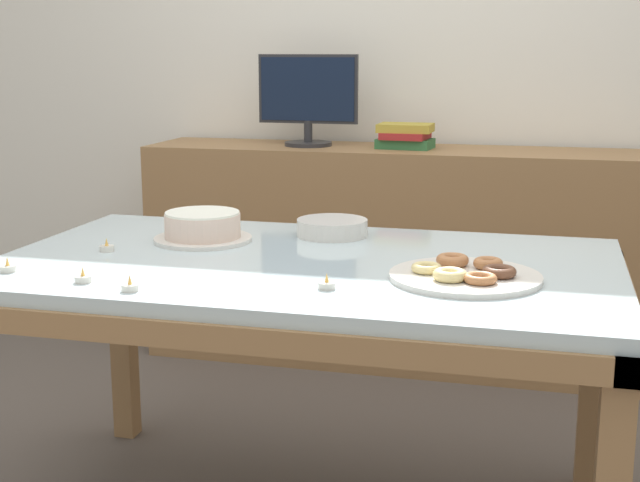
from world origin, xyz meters
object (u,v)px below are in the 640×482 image
Objects in this scene: tealight_left_edge at (327,285)px; computer_monitor at (308,100)px; plate_stack at (332,228)px; tealight_centre at (107,248)px; pastry_platter at (466,274)px; tealight_near_cakes at (8,268)px; book_stack at (405,136)px; cake_chocolate_round at (203,228)px; tealight_near_front at (130,287)px; tealight_right_edge at (83,278)px.

computer_monitor is at bearing 106.62° from tealight_left_edge.
plate_stack is (0.37, -1.10, -0.31)m from computer_monitor.
tealight_left_edge is at bearing -18.65° from tealight_centre.
pastry_platter is 9.18× the size of tealight_near_cakes.
plate_stack is at bearing 42.84° from tealight_near_cakes.
tealight_left_edge is (0.09, -1.69, -0.19)m from book_stack.
cake_chocolate_round is 0.38m from plate_stack.
cake_chocolate_round reaches higher than tealight_near_front.
cake_chocolate_round is at bearing -88.67° from computer_monitor.
tealight_centre is at bearing -96.85° from computer_monitor.
book_stack is 5.84× the size of tealight_centre.
pastry_platter is at bearing -3.70° from tealight_centre.
cake_chocolate_round is at bearing 54.20° from tealight_near_cakes.
tealight_right_edge is (-0.58, -0.09, 0.00)m from tealight_left_edge.
computer_monitor is 1.30m from cake_chocolate_round.
plate_stack is at bearing -92.02° from book_stack.
book_stack reaches higher than tealight_near_cakes.
tealight_near_front is at bearing -163.13° from tealight_left_edge.
pastry_platter is 0.79m from tealight_near_front.
tealight_near_front and tealight_right_edge have the same top height.
tealight_near_cakes is at bearing -115.49° from tealight_centre.
tealight_left_edge is at bearing -77.47° from plate_stack.
tealight_near_front is at bearing -13.35° from tealight_near_cakes.
tealight_right_edge is at bearing -101.18° from cake_chocolate_round.
tealight_centre and tealight_right_edge have the same top height.
book_stack is 5.84× the size of tealight_right_edge.
book_stack is 1.11× the size of plate_stack.
tealight_centre is at bearing -111.92° from book_stack.
cake_chocolate_round is 7.07× the size of tealight_right_edge.
computer_monitor reaches higher than tealight_left_edge.
tealight_centre is 1.00× the size of tealight_right_edge.
tealight_left_edge is 0.81m from tealight_near_cakes.
tealight_near_cakes is 1.00× the size of tealight_centre.
tealight_left_edge is at bearing -73.38° from computer_monitor.
computer_monitor reaches higher than tealight_near_front.
tealight_near_cakes is at bearing -177.05° from tealight_left_edge.
book_stack is 0.64× the size of pastry_platter.
computer_monitor is 1.20m from plate_stack.
tealight_centre is (-0.98, 0.06, -0.00)m from pastry_platter.
tealight_left_edge is (0.47, -0.42, -0.03)m from cake_chocolate_round.
computer_monitor reaches higher than tealight_centre.
tealight_near_front is 1.00× the size of tealight_right_edge.
tealight_near_cakes and tealight_near_front have the same top height.
book_stack is 1.59m from pastry_platter.
computer_monitor is at bearing 91.33° from cake_chocolate_round.
plate_stack is 5.25× the size of tealight_near_cakes.
computer_monitor reaches higher than pastry_platter.
tealight_near_cakes is (-0.33, -0.46, -0.03)m from cake_chocolate_round.
tealight_right_edge is (-0.88, -0.25, -0.00)m from pastry_platter.
cake_chocolate_round is at bearing -106.79° from book_stack.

